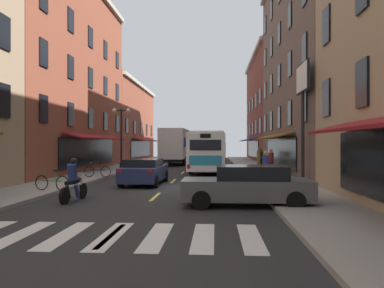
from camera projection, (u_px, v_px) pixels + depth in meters
name	position (u px, v px, depth m)	size (l,w,h in m)	color
ground_plane	(166.00, 188.00, 18.81)	(34.80, 80.00, 0.10)	#28282B
lane_centre_dashes	(166.00, 187.00, 18.56)	(0.14, 73.90, 0.01)	#DBCC4C
crosswalk_near	(111.00, 235.00, 8.83)	(7.10, 2.80, 0.01)	silver
sidewalk_left	(53.00, 185.00, 19.18)	(3.00, 80.00, 0.14)	gray
sidewalk_right	(284.00, 186.00, 18.43)	(3.00, 80.00, 0.14)	gray
billboard_sign	(303.00, 94.00, 19.44)	(0.40, 2.46, 6.28)	black
transit_bus	(209.00, 151.00, 29.64)	(2.89, 11.17, 3.06)	white
box_truck	(176.00, 146.00, 38.96)	(2.68, 8.26, 3.70)	white
sedan_near	(145.00, 171.00, 19.95)	(2.07, 4.51, 1.38)	navy
sedan_mid	(184.00, 156.00, 48.29)	(1.98, 4.29, 1.24)	#515154
sedan_far	(247.00, 185.00, 13.04)	(4.49, 2.00, 1.42)	#515154
motorcycle_rider	(74.00, 183.00, 14.03)	(0.64, 2.07, 1.66)	black
bicycle_near	(52.00, 182.00, 16.21)	(1.68, 0.53, 0.91)	black
bicycle_mid	(97.00, 171.00, 22.82)	(1.71, 0.48, 0.91)	black
pedestrian_near	(259.00, 158.00, 30.73)	(0.52, 0.38, 1.72)	#B29947
pedestrian_mid	(261.00, 158.00, 32.26)	(0.36, 0.36, 1.63)	black
pedestrian_far	(271.00, 161.00, 24.81)	(0.36, 0.36, 1.71)	black
pedestrian_rear	(266.00, 167.00, 19.16)	(0.36, 0.36, 1.68)	#B29947
street_lamp_twin	(121.00, 136.00, 28.71)	(1.42, 0.32, 4.79)	black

